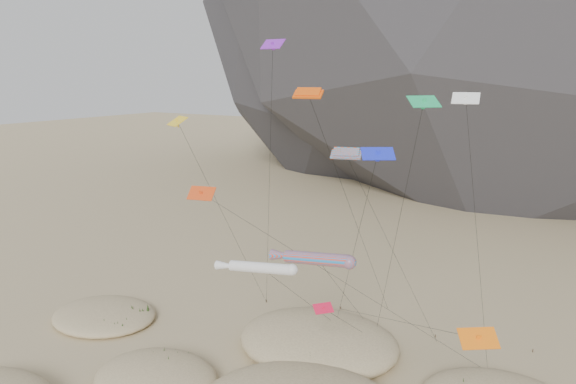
% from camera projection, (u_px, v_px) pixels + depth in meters
% --- Properties ---
extents(kite_stakes, '(27.38, 6.00, 0.30)m').
position_uv_depth(kite_stakes, '(383.00, 331.00, 55.49)').
color(kite_stakes, '#3F2D1E').
rests_on(kite_stakes, ground).
extents(rainbow_tube_kite, '(7.61, 12.71, 11.77)m').
position_uv_depth(rainbow_tube_kite, '(314.00, 259.00, 43.88)').
color(rainbow_tube_kite, '#FF391A').
rests_on(rainbow_tube_kite, ground).
extents(white_tube_kite, '(6.81, 14.78, 11.49)m').
position_uv_depth(white_tube_kite, '(258.00, 268.00, 42.16)').
color(white_tube_kite, silver).
rests_on(white_tube_kite, ground).
extents(orange_parafoil, '(2.42, 16.92, 24.07)m').
position_uv_depth(orange_parafoil, '(310.00, 98.00, 43.27)').
color(orange_parafoil, '#E74F0C').
rests_on(orange_parafoil, ground).
extents(multi_parafoil, '(6.39, 11.19, 19.47)m').
position_uv_depth(multi_parafoil, '(347.00, 156.00, 43.72)').
color(multi_parafoil, '#E54518').
rests_on(multi_parafoil, ground).
extents(delta_kites, '(27.60, 20.74, 27.76)m').
position_uv_depth(delta_kites, '(335.00, 174.00, 41.37)').
color(delta_kites, purple).
rests_on(delta_kites, ground).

